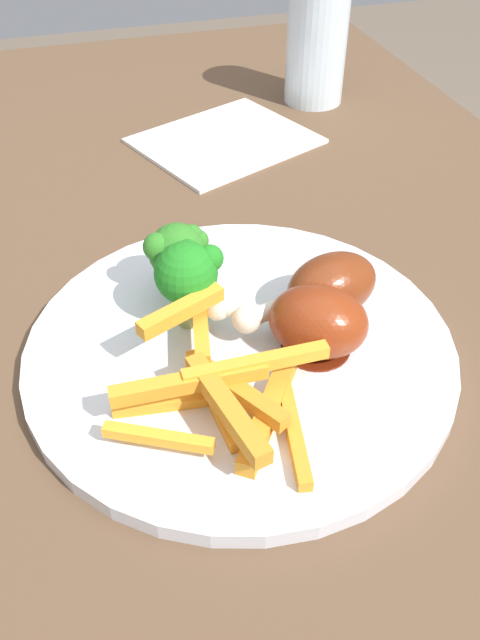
# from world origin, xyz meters

# --- Properties ---
(dining_table) EXTENTS (1.25, 0.66, 0.72)m
(dining_table) POSITION_xyz_m (0.00, 0.00, 0.61)
(dining_table) COLOR brown
(dining_table) RESTS_ON ground_plane
(dinner_plate) EXTENTS (0.29, 0.29, 0.01)m
(dinner_plate) POSITION_xyz_m (-0.05, 0.04, 0.72)
(dinner_plate) COLOR silver
(dinner_plate) RESTS_ON dining_table
(broccoli_floret_front) EXTENTS (0.05, 0.05, 0.06)m
(broccoli_floret_front) POSITION_xyz_m (-0.01, 0.06, 0.77)
(broccoli_floret_front) COLOR #8F9F56
(broccoli_floret_front) RESTS_ON dinner_plate
(broccoli_floret_middle) EXTENTS (0.05, 0.05, 0.06)m
(broccoli_floret_middle) POSITION_xyz_m (0.02, 0.06, 0.76)
(broccoli_floret_middle) COLOR #79BB51
(broccoli_floret_middle) RESTS_ON dinner_plate
(carrot_fries_pile) EXTENTS (0.16, 0.14, 0.04)m
(carrot_fries_pile) POSITION_xyz_m (-0.10, 0.06, 0.74)
(carrot_fries_pile) COLOR orange
(carrot_fries_pile) RESTS_ON dinner_plate
(chicken_drumstick_near) EXTENTS (0.08, 0.11, 0.05)m
(chicken_drumstick_near) POSITION_xyz_m (-0.06, -0.01, 0.75)
(chicken_drumstick_near) COLOR #591B0A
(chicken_drumstick_near) RESTS_ON dinner_plate
(chicken_drumstick_far) EXTENTS (0.06, 0.11, 0.04)m
(chicken_drumstick_far) POSITION_xyz_m (-0.03, -0.03, 0.75)
(chicken_drumstick_far) COLOR #4D1A0B
(chicken_drumstick_far) RESTS_ON dinner_plate
(water_glass) EXTENTS (0.07, 0.07, 0.13)m
(water_glass) POSITION_xyz_m (0.34, -0.17, 0.78)
(water_glass) COLOR silver
(water_glass) RESTS_ON dining_table
(napkin) EXTENTS (0.19, 0.21, 0.00)m
(napkin) POSITION_xyz_m (0.27, -0.04, 0.72)
(napkin) COLOR white
(napkin) RESTS_ON dining_table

